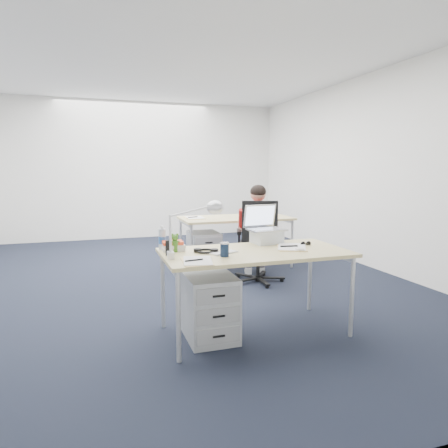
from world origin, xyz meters
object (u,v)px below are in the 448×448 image
object	(u,v)px
desk_far	(236,220)
office_chair	(258,259)
desk_near	(255,256)
drawer_pedestal_far	(204,251)
wireless_keyboard	(224,253)
computer_mouse	(300,249)
water_bottle	(162,238)
seated_person	(257,232)
desk_lamp	(188,228)
can_koozie	(225,249)
book_stack	(173,246)
sunglasses	(306,244)
silver_laptop	(267,225)
bear_figurine	(175,242)
headphones	(206,250)
far_cup	(255,211)
cordless_phone	(168,248)
dark_laptop	(257,210)
drawer_pedestal_near	(210,307)

from	to	relation	value
desk_far	office_chair	world-z (taller)	office_chair
desk_near	drawer_pedestal_far	world-z (taller)	desk_near
wireless_keyboard	drawer_pedestal_far	bearing A→B (deg)	56.51
desk_far	computer_mouse	xyz separation A→B (m)	(-0.29, -2.47, 0.06)
wireless_keyboard	water_bottle	size ratio (longest dim) A/B	1.15
seated_person	desk_lamp	bearing A→B (deg)	-109.96
wireless_keyboard	can_koozie	bearing A→B (deg)	-128.52
wireless_keyboard	book_stack	size ratio (longest dim) A/B	1.28
can_koozie	sunglasses	xyz separation A→B (m)	(0.86, 0.22, -0.05)
sunglasses	water_bottle	bearing A→B (deg)	165.58
silver_laptop	bear_figurine	world-z (taller)	silver_laptop
water_bottle	headphones	bearing A→B (deg)	-37.46
water_bottle	far_cup	world-z (taller)	water_bottle
cordless_phone	headphones	bearing A→B (deg)	-14.43
bear_figurine	water_bottle	bearing A→B (deg)	127.69
wireless_keyboard	dark_laptop	distance (m)	2.40
desk_near	computer_mouse	size ratio (longest dim) A/B	16.79
office_chair	computer_mouse	size ratio (longest dim) A/B	11.06
headphones	cordless_phone	bearing A→B (deg)	-151.28
can_koozie	far_cup	xyz separation A→B (m)	(1.38, 2.73, -0.01)
silver_laptop	bear_figurine	size ratio (longest dim) A/B	2.23
office_chair	water_bottle	size ratio (longest dim) A/B	5.06
headphones	dark_laptop	size ratio (longest dim) A/B	0.61
office_chair	far_cup	bearing A→B (deg)	89.31
bear_figurine	desk_lamp	distance (m)	0.30
silver_laptop	cordless_phone	xyz separation A→B (m)	(-0.99, -0.26, -0.11)
can_koozie	bear_figurine	size ratio (longest dim) A/B	0.72
seated_person	sunglasses	xyz separation A→B (m)	(-0.14, -1.51, 0.12)
desk_lamp	far_cup	bearing A→B (deg)	55.45
headphones	dark_laptop	xyz separation A→B (m)	(1.30, 2.01, 0.11)
headphones	far_cup	distance (m)	2.94
office_chair	headphones	size ratio (longest dim) A/B	4.98
dark_laptop	silver_laptop	bearing A→B (deg)	-115.00
desk_near	silver_laptop	world-z (taller)	silver_laptop
wireless_keyboard	desk_lamp	bearing A→B (deg)	168.90
drawer_pedestal_far	can_koozie	xyz separation A→B (m)	(-0.46, -2.35, 0.51)
computer_mouse	cordless_phone	world-z (taller)	cordless_phone
drawer_pedestal_far	cordless_phone	world-z (taller)	cordless_phone
water_bottle	desk_lamp	distance (m)	0.44
office_chair	headphones	distance (m)	1.79
can_koozie	far_cup	world-z (taller)	can_koozie
office_chair	water_bottle	xyz separation A→B (m)	(-1.39, -1.12, 0.54)
seated_person	bear_figurine	size ratio (longest dim) A/B	7.66
drawer_pedestal_far	can_koozie	distance (m)	2.45
drawer_pedestal_near	cordless_phone	distance (m)	0.62
dark_laptop	far_cup	bearing A→B (deg)	65.66
headphones	desk_lamp	world-z (taller)	desk_lamp
desk_lamp	dark_laptop	distance (m)	2.62
cordless_phone	desk_lamp	world-z (taller)	desk_lamp
desk_lamp	seated_person	bearing A→B (deg)	49.83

